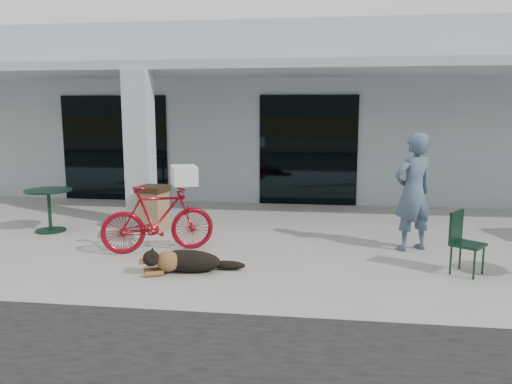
# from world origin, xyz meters

# --- Properties ---
(ground) EXTENTS (80.00, 80.00, 0.00)m
(ground) POSITION_xyz_m (0.00, 0.00, 0.00)
(ground) COLOR #A19F98
(ground) RESTS_ON ground
(building) EXTENTS (22.00, 7.00, 4.50)m
(building) POSITION_xyz_m (0.00, 8.50, 2.25)
(building) COLOR #9FADB4
(building) RESTS_ON ground
(storefront_glass_left) EXTENTS (2.80, 0.06, 2.70)m
(storefront_glass_left) POSITION_xyz_m (-3.20, 4.98, 1.35)
(storefront_glass_left) COLOR black
(storefront_glass_left) RESTS_ON ground
(storefront_glass_right) EXTENTS (2.40, 0.06, 2.70)m
(storefront_glass_right) POSITION_xyz_m (1.80, 4.98, 1.35)
(storefront_glass_right) COLOR black
(storefront_glass_right) RESTS_ON ground
(column) EXTENTS (0.50, 0.50, 3.12)m
(column) POSITION_xyz_m (-1.50, 2.30, 1.56)
(column) COLOR #9FADB4
(column) RESTS_ON ground
(overhang) EXTENTS (22.00, 2.80, 0.18)m
(overhang) POSITION_xyz_m (0.00, 3.60, 3.21)
(overhang) COLOR #9FADB4
(overhang) RESTS_ON column
(bicycle) EXTENTS (1.90, 1.23, 1.11)m
(bicycle) POSITION_xyz_m (-0.51, 0.40, 0.56)
(bicycle) COLOR maroon
(bicycle) RESTS_ON ground
(laundry_basket) EXTENTS (0.57, 0.64, 0.31)m
(laundry_basket) POSITION_xyz_m (-0.10, 0.58, 1.27)
(laundry_basket) COLOR white
(laundry_basket) RESTS_ON bicycle
(dog) EXTENTS (1.18, 0.80, 0.38)m
(dog) POSITION_xyz_m (0.25, -0.58, 0.19)
(dog) COLOR black
(dog) RESTS_ON ground
(cafe_table_near) EXTENTS (1.15, 1.15, 0.82)m
(cafe_table_near) POSITION_xyz_m (-3.06, 1.47, 0.41)
(cafe_table_near) COLOR #113222
(cafe_table_near) RESTS_ON ground
(cafe_chair_far_a) EXTENTS (0.60, 0.59, 0.90)m
(cafe_chair_far_a) POSITION_xyz_m (4.25, -0.13, 0.45)
(cafe_chair_far_a) COLOR #113222
(cafe_chair_far_a) RESTS_ON ground
(person) EXTENTS (0.86, 0.76, 1.97)m
(person) POSITION_xyz_m (3.67, 1.08, 0.99)
(person) COLOR #445A73
(person) RESTS_ON ground
(trash_receptacle) EXTENTS (0.62, 0.62, 0.89)m
(trash_receptacle) POSITION_xyz_m (-1.08, 1.80, 0.44)
(trash_receptacle) COLOR #8D6B49
(trash_receptacle) RESTS_ON ground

